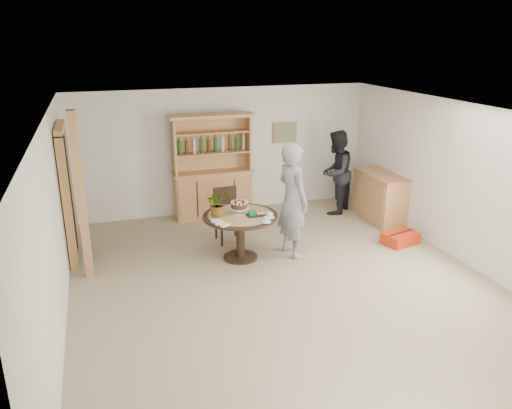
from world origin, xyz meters
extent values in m
plane|color=tan|center=(0.00, 0.00, 0.00)|extent=(7.00, 7.00, 0.00)
cube|color=white|center=(0.00, 3.50, 1.25)|extent=(6.00, 0.04, 2.50)
cube|color=white|center=(0.00, -3.50, 1.25)|extent=(6.00, 0.04, 2.50)
cube|color=white|center=(-3.00, 0.00, 1.25)|extent=(0.04, 7.00, 2.50)
cube|color=white|center=(3.00, 0.00, 1.25)|extent=(0.04, 7.00, 2.50)
cube|color=white|center=(0.00, 0.00, 2.50)|extent=(6.00, 7.00, 0.04)
cube|color=tan|center=(1.30, 3.47, 1.55)|extent=(0.52, 0.03, 0.42)
cube|color=#59724C|center=(1.30, 3.45, 1.55)|extent=(0.44, 0.02, 0.34)
cube|color=black|center=(-2.94, 2.00, 1.05)|extent=(0.10, 0.90, 2.10)
cube|color=tan|center=(-2.92, 1.50, 1.05)|extent=(0.12, 0.10, 2.10)
cube|color=tan|center=(-2.92, 2.50, 1.05)|extent=(0.12, 0.10, 2.10)
cube|color=tan|center=(-2.92, 2.00, 2.13)|extent=(0.12, 1.10, 0.10)
cube|color=tan|center=(-2.70, 1.20, 1.25)|extent=(0.12, 0.12, 2.50)
cube|color=tan|center=(-0.30, 3.24, 0.45)|extent=(1.50, 0.50, 0.90)
cube|color=tan|center=(-0.30, 3.24, 0.92)|extent=(1.56, 0.54, 0.04)
cube|color=tan|center=(-0.30, 3.34, 1.47)|extent=(1.50, 0.04, 1.06)
cube|color=tan|center=(-1.03, 3.19, 1.47)|extent=(0.04, 0.34, 1.06)
cube|color=tan|center=(0.43, 3.19, 1.47)|extent=(0.04, 0.34, 1.06)
cube|color=tan|center=(-0.30, 3.19, 1.30)|extent=(1.44, 0.32, 0.03)
cube|color=tan|center=(-0.30, 3.19, 1.70)|extent=(1.44, 0.32, 0.03)
cube|color=tan|center=(-0.30, 3.19, 2.01)|extent=(1.62, 0.40, 0.06)
cylinder|color=#194C1E|center=(-0.86, 3.19, 1.46)|extent=(0.07, 0.07, 0.28)
cylinder|color=#4C2D14|center=(-0.70, 3.19, 1.46)|extent=(0.07, 0.07, 0.28)
cylinder|color=#B2BFB2|center=(-0.54, 3.19, 1.46)|extent=(0.07, 0.07, 0.28)
cylinder|color=#194C1E|center=(-0.38, 3.19, 1.46)|extent=(0.07, 0.07, 0.28)
cylinder|color=#4C2D14|center=(-0.22, 3.19, 1.46)|extent=(0.07, 0.07, 0.28)
cylinder|color=#B2BFB2|center=(-0.06, 3.19, 1.46)|extent=(0.07, 0.07, 0.28)
cylinder|color=#194C1E|center=(0.10, 3.19, 1.46)|extent=(0.07, 0.07, 0.28)
cylinder|color=#4C2D14|center=(0.26, 3.19, 1.46)|extent=(0.07, 0.07, 0.28)
cube|color=tan|center=(2.74, 2.00, 0.45)|extent=(0.50, 1.20, 0.90)
cube|color=tan|center=(2.74, 2.00, 0.92)|extent=(0.54, 1.26, 0.04)
cylinder|color=black|center=(-0.35, 1.11, 0.73)|extent=(1.20, 1.20, 0.04)
cylinder|color=black|center=(-0.35, 1.11, 0.36)|extent=(0.14, 0.14, 0.70)
cylinder|color=black|center=(-0.35, 1.11, 0.01)|extent=(0.56, 0.56, 0.03)
cylinder|color=tan|center=(-0.35, 1.11, 0.76)|extent=(1.04, 1.04, 0.01)
cube|color=black|center=(-0.35, 1.86, 0.45)|extent=(0.44, 0.44, 0.04)
cube|color=black|center=(-0.36, 2.05, 0.70)|extent=(0.42, 0.05, 0.46)
cube|color=black|center=(-0.36, 2.05, 0.92)|extent=(0.42, 0.06, 0.05)
cube|color=black|center=(-0.52, 1.67, 0.22)|extent=(0.03, 0.04, 0.44)
cube|color=black|center=(-0.16, 1.69, 0.22)|extent=(0.03, 0.04, 0.44)
cube|color=black|center=(-0.54, 2.03, 0.22)|extent=(0.03, 0.04, 0.44)
cube|color=black|center=(-0.18, 2.05, 0.22)|extent=(0.03, 0.04, 0.44)
cylinder|color=white|center=(-0.35, 1.16, 0.77)|extent=(0.28, 0.28, 0.01)
cylinder|color=white|center=(-0.35, 1.16, 0.81)|extent=(0.05, 0.05, 0.08)
cylinder|color=white|center=(-0.35, 1.16, 0.85)|extent=(0.30, 0.30, 0.01)
cylinder|color=#452813|center=(-0.35, 1.16, 0.90)|extent=(0.26, 0.26, 0.09)
cylinder|color=white|center=(-0.35, 1.16, 0.95)|extent=(0.08, 0.08, 0.01)
sphere|color=white|center=(-0.23, 1.16, 0.95)|extent=(0.04, 0.04, 0.04)
sphere|color=white|center=(-0.24, 1.22, 0.95)|extent=(0.04, 0.04, 0.04)
sphere|color=white|center=(-0.29, 1.27, 0.95)|extent=(0.04, 0.04, 0.04)
sphere|color=white|center=(-0.35, 1.28, 0.95)|extent=(0.04, 0.04, 0.04)
sphere|color=white|center=(-0.41, 1.27, 0.95)|extent=(0.04, 0.04, 0.04)
sphere|color=white|center=(-0.45, 1.22, 0.95)|extent=(0.04, 0.04, 0.04)
sphere|color=white|center=(-0.47, 1.16, 0.95)|extent=(0.04, 0.04, 0.04)
sphere|color=white|center=(-0.45, 1.10, 0.95)|extent=(0.04, 0.04, 0.04)
sphere|color=white|center=(-0.41, 1.06, 0.95)|extent=(0.04, 0.04, 0.04)
sphere|color=white|center=(-0.35, 1.04, 0.95)|extent=(0.04, 0.04, 0.04)
sphere|color=white|center=(-0.29, 1.06, 0.95)|extent=(0.04, 0.04, 0.04)
sphere|color=white|center=(-0.24, 1.10, 0.95)|extent=(0.04, 0.04, 0.04)
imported|color=#3F7233|center=(-0.70, 1.16, 0.97)|extent=(0.47, 0.44, 0.42)
cube|color=black|center=(-0.13, 0.99, 0.77)|extent=(0.30, 0.20, 0.01)
cube|color=#0C732D|center=(-0.19, 0.99, 0.80)|extent=(0.10, 0.10, 0.06)
cube|color=#0C732D|center=(-0.19, 0.99, 0.83)|extent=(0.11, 0.02, 0.01)
cylinder|color=white|center=(0.05, 0.83, 0.76)|extent=(0.15, 0.15, 0.01)
imported|color=white|center=(0.05, 0.83, 0.81)|extent=(0.10, 0.10, 0.08)
cylinder|color=white|center=(-0.07, 0.66, 0.76)|extent=(0.15, 0.15, 0.01)
imported|color=white|center=(-0.07, 0.66, 0.81)|extent=(0.08, 0.08, 0.07)
cube|color=white|center=(-0.80, 0.91, 0.78)|extent=(0.14, 0.08, 0.03)
cube|color=white|center=(-0.77, 0.79, 0.78)|extent=(0.16, 0.11, 0.03)
cube|color=white|center=(-0.71, 0.69, 0.78)|extent=(0.16, 0.14, 0.03)
imported|color=gray|center=(0.50, 1.01, 0.94)|extent=(0.58, 0.77, 1.89)
imported|color=black|center=(2.10, 2.66, 0.85)|extent=(1.04, 1.03, 1.69)
cube|color=red|center=(2.48, 0.83, 0.10)|extent=(0.68, 0.54, 0.20)
cube|color=black|center=(2.48, 0.83, 0.20)|extent=(0.55, 0.18, 0.01)
camera|label=1|loc=(-2.40, -6.04, 3.48)|focal=35.00mm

